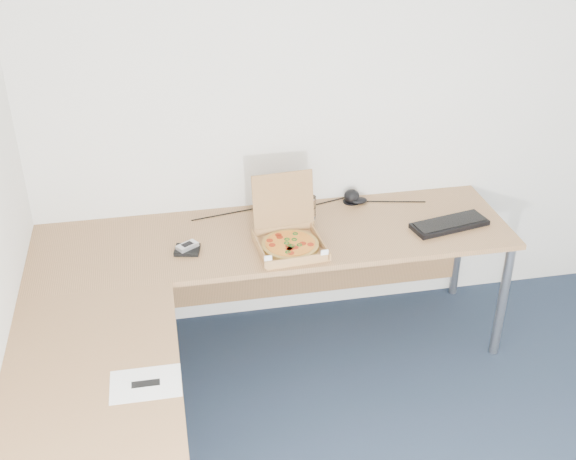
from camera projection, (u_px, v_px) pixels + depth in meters
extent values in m
cube|color=#9F7145|center=(274.00, 237.00, 3.78)|extent=(2.50, 0.70, 0.03)
cube|color=#9F7145|center=(89.00, 406.00, 2.69)|extent=(0.70, 1.50, 0.03)
cylinder|color=gray|center=(459.00, 245.00, 4.41)|extent=(0.05, 0.05, 0.70)
cube|color=#AF7B45|center=(290.00, 248.00, 3.64)|extent=(0.32, 0.32, 0.01)
cube|color=#AF7B45|center=(283.00, 203.00, 3.72)|extent=(0.32, 0.06, 0.32)
cylinder|color=#C1903D|center=(290.00, 246.00, 3.63)|extent=(0.29, 0.29, 0.02)
cylinder|color=#A81F10|center=(290.00, 243.00, 3.63)|extent=(0.25, 0.25, 0.00)
cylinder|color=silver|center=(309.00, 208.00, 3.89)|extent=(0.07, 0.07, 0.13)
cube|color=black|center=(449.00, 224.00, 3.84)|extent=(0.44, 0.23, 0.03)
ellipsoid|color=black|center=(359.00, 201.00, 4.07)|extent=(0.11, 0.09, 0.03)
cube|color=black|center=(187.00, 250.00, 3.62)|extent=(0.14, 0.13, 0.02)
cube|color=#B2B5BA|center=(187.00, 246.00, 3.61)|extent=(0.12, 0.10, 0.02)
cube|color=white|center=(146.00, 384.00, 2.78)|extent=(0.28, 0.20, 0.00)
ellipsoid|color=black|center=(352.00, 195.00, 4.07)|extent=(0.10, 0.10, 0.08)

